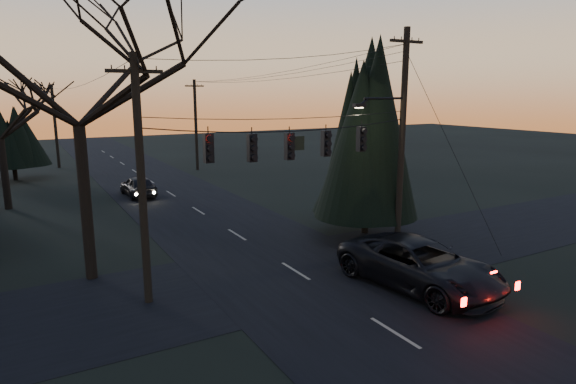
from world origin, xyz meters
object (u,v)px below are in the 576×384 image
utility_pole_left (149,302)px  suv_near (420,265)px  utility_pole_right (397,250)px  utility_pole_far_l (59,168)px  sedan_oncoming_a (138,186)px  bare_tree_left (73,59)px  evergreen_right (368,139)px  utility_pole_far_r (198,170)px

utility_pole_left → suv_near: utility_pole_left is taller
utility_pole_right → utility_pole_far_l: 37.79m
sedan_oncoming_a → utility_pole_left: bearing=75.4°
utility_pole_right → utility_pole_far_l: bearing=107.7°
utility_pole_left → bare_tree_left: bearing=112.7°
bare_tree_left → suv_near: (10.61, -7.12, -7.51)m
sedan_oncoming_a → evergreen_right: bearing=115.4°
utility_pole_far_l → sedan_oncoming_a: utility_pole_far_l is taller
suv_near → utility_pole_left: bearing=150.8°
utility_pole_right → sedan_oncoming_a: size_ratio=2.30×
utility_pole_left → utility_pole_far_r: size_ratio=1.00×
utility_pole_far_l → utility_pole_left: bearing=-90.0°
utility_pole_right → suv_near: utility_pole_right is taller
sedan_oncoming_a → suv_near: bearing=100.8°
bare_tree_left → sedan_oncoming_a: 17.59m
utility_pole_right → suv_near: 4.48m
utility_pole_far_r → sedan_oncoming_a: size_ratio=1.96×
bare_tree_left → evergreen_right: bearing=-1.4°
bare_tree_left → sedan_oncoming_a: bearing=70.9°
utility_pole_right → utility_pole_left: 11.50m
utility_pole_left → bare_tree_left: 9.18m
utility_pole_right → bare_tree_left: bearing=165.3°
utility_pole_far_l → suv_near: bearing=-77.0°
utility_pole_far_l → evergreen_right: size_ratio=0.92×
evergreen_right → bare_tree_left: bearing=178.6°
utility_pole_left → utility_pole_far_r: bearing=67.7°
sedan_oncoming_a → bare_tree_left: bearing=67.9°
evergreen_right → utility_pole_far_l: bearing=110.1°
utility_pole_right → suv_near: bearing=-121.6°
utility_pole_right → utility_pole_left: (-11.50, 0.00, 0.00)m
utility_pole_right → utility_pole_far_l: utility_pole_right is taller
utility_pole_far_r → utility_pole_far_l: bearing=145.2°
utility_pole_far_l → bare_tree_left: bearing=-92.5°
evergreen_right → sedan_oncoming_a: size_ratio=2.00×
utility_pole_far_l → bare_tree_left: 33.72m
bare_tree_left → evergreen_right: (13.45, -0.32, -3.48)m
utility_pole_far_r → suv_near: utility_pole_far_r is taller
evergreen_right → suv_near: (-2.84, -6.80, -4.03)m
utility_pole_left → utility_pole_far_r: (11.50, 28.00, 0.00)m
utility_pole_left → sedan_oncoming_a: bearing=78.4°
utility_pole_left → utility_pole_far_r: 30.27m
sedan_oncoming_a → utility_pole_far_r: bearing=-131.7°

